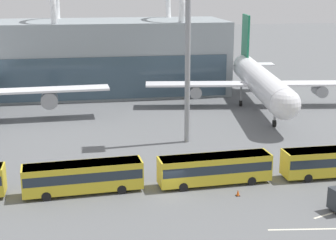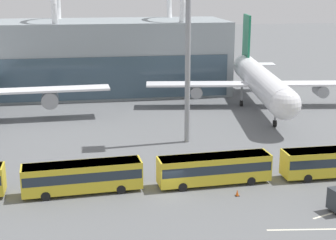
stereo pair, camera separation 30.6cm
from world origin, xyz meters
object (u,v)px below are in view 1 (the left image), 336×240
object	(u,v)px
shuttle_bus_1	(83,176)
shuttle_bus_2	(215,168)
floodlight_mast	(188,32)
airliner_at_gate_far	(259,80)
shuttle_bus_3	(336,160)
traffic_cone_1	(238,193)

from	to	relation	value
shuttle_bus_1	shuttle_bus_2	bearing A→B (deg)	-3.53
shuttle_bus_1	floodlight_mast	bearing A→B (deg)	43.87
airliner_at_gate_far	shuttle_bus_3	bearing A→B (deg)	3.69
shuttle_bus_1	airliner_at_gate_far	bearing A→B (deg)	43.82
shuttle_bus_1	shuttle_bus_2	xyz separation A→B (m)	(14.62, 0.13, 0.00)
shuttle_bus_2	traffic_cone_1	distance (m)	4.33
airliner_at_gate_far	shuttle_bus_2	xyz separation A→B (m)	(-17.11, -34.94, -3.05)
airliner_at_gate_far	shuttle_bus_3	world-z (taller)	airliner_at_gate_far
shuttle_bus_1	shuttle_bus_3	bearing A→B (deg)	-3.71
shuttle_bus_1	floodlight_mast	world-z (taller)	floodlight_mast
floodlight_mast	traffic_cone_1	distance (m)	25.06
shuttle_bus_1	floodlight_mast	size ratio (longest dim) A/B	0.52
shuttle_bus_3	traffic_cone_1	world-z (taller)	shuttle_bus_3
shuttle_bus_2	floodlight_mast	bearing A→B (deg)	86.25
shuttle_bus_1	shuttle_bus_2	world-z (taller)	same
shuttle_bus_2	floodlight_mast	world-z (taller)	floodlight_mast
shuttle_bus_2	airliner_at_gate_far	bearing A→B (deg)	60.47
shuttle_bus_1	traffic_cone_1	bearing A→B (deg)	-16.27
shuttle_bus_3	floodlight_mast	xyz separation A→B (m)	(-14.53, 16.12, 13.65)
floodlight_mast	airliner_at_gate_far	bearing A→B (deg)	47.81
shuttle_bus_2	floodlight_mast	xyz separation A→B (m)	(0.09, 16.16, 13.65)
floodlight_mast	shuttle_bus_3	bearing A→B (deg)	-47.97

